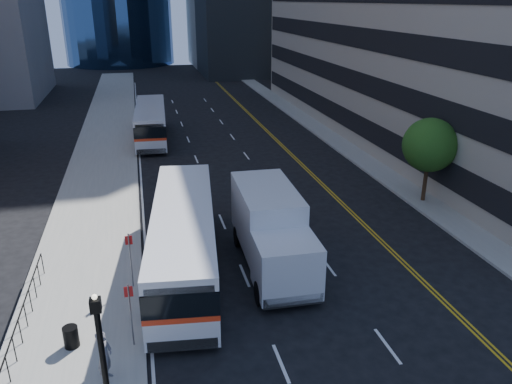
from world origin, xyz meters
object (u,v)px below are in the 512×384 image
bus_rear (151,122)px  box_truck (271,230)px  lamp_post (103,363)px  trash_can (71,337)px  street_tree (430,145)px  bus_front (184,237)px  pedestrian (105,356)px

bus_rear → box_truck: (4.48, -24.33, 0.27)m
lamp_post → trash_can: 5.16m
street_tree → bus_rear: (-15.60, 18.84, -2.03)m
trash_can → lamp_post: bearing=-70.8°
bus_rear → box_truck: bearing=-76.9°
street_tree → trash_can: street_tree is taller
street_tree → lamp_post: bearing=-142.1°
bus_rear → bus_front: bearing=-86.0°
bus_rear → trash_can: bus_rear is taller
lamp_post → pedestrian: lamp_post is taller
bus_rear → pedestrian: size_ratio=6.27×
box_truck → bus_front: bearing=174.0°
street_tree → pedestrian: street_tree is taller
street_tree → trash_can: bearing=-153.9°
street_tree → box_truck: street_tree is taller
pedestrian → bus_front: bearing=-10.9°
bus_front → box_truck: (3.92, -0.53, 0.17)m
lamp_post → bus_rear: 32.94m
street_tree → pedestrian: bearing=-147.6°
bus_front → box_truck: size_ratio=1.64×
bus_rear → trash_can: (-3.94, -28.42, -1.06)m
lamp_post → street_tree: bearing=37.9°
street_tree → bus_front: bearing=-161.8°
lamp_post → bus_front: 9.56m
lamp_post → box_truck: size_ratio=0.61×
box_truck → pedestrian: 9.41m
street_tree → lamp_post: 22.82m
trash_can → pedestrian: bearing=-57.2°
street_tree → bus_front: 15.96m
bus_front → pedestrian: size_ratio=6.74×
bus_front → bus_rear: (-0.56, 23.80, -0.10)m
bus_front → pedestrian: bus_front is taller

